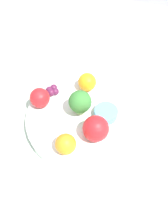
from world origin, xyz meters
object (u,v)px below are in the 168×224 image
Objects in this scene: apple_red at (96,129)px; apple_green at (39,99)px; orange_front at (87,82)px; broccoli at (80,102)px; orange_back at (66,144)px; bowl at (84,118)px; grape_cluster at (52,90)px; small_cup at (106,113)px.

apple_red is 1.19× the size of apple_green.
apple_red is 0.14m from orange_front.
broccoli is 1.45× the size of orange_back.
bowl is 0.05m from broccoli.
bowl is at bearing -78.53° from orange_front.
orange_back is (0.10, -0.09, -0.00)m from apple_green.
broccoli is at bearing 4.96° from apple_green.
orange_back reaches higher than grape_cluster.
bowl is at bearing -23.69° from grape_cluster.
apple_green is at bearing 136.66° from orange_back.
broccoli reaches higher than orange_front.
apple_red reaches higher than apple_green.
apple_green reaches higher than small_cup.
orange_front reaches higher than orange_back.
apple_green is 1.37× the size of grape_cluster.
bowl is at bearing 1.59° from apple_green.
apple_red is 1.25× the size of orange_front.
apple_red is at bearing 44.92° from orange_back.
grape_cluster and small_cup have the same top height.
apple_green is 0.12m from orange_front.
apple_green is at bearing -106.29° from grape_cluster.
orange_front is at bearing 92.22° from orange_back.
orange_front is 1.04× the size of orange_back.
apple_red reaches higher than small_cup.
apple_green reaches higher than orange_back.
small_cup reaches higher than bowl.
apple_red is 0.07m from orange_back.
orange_back is at bearing -87.78° from orange_front.
apple_green reaches higher than orange_front.
broccoli is (-0.01, 0.01, 0.05)m from bowl.
orange_front is at bearing 42.80° from apple_green.
broccoli is 1.17× the size of small_cup.
bowl is 6.23× the size of orange_back.
small_cup is at bearing -11.60° from grape_cluster.
grape_cluster is at bearing 146.73° from apple_red.
bowl is 5.74× the size of apple_green.
orange_back is at bearing -95.78° from bowl.
orange_front is (-0.06, 0.13, -0.01)m from apple_red.
orange_back is at bearing -135.08° from apple_red.
broccoli is 0.10m from apple_green.
small_cup is at bearing 61.26° from orange_back.
apple_green is at bearing -174.55° from small_cup.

